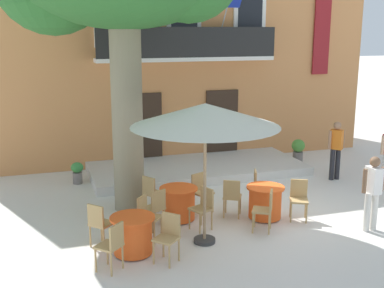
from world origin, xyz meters
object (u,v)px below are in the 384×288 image
Objects in this scene: cafe_table_middle at (133,235)px; cafe_chair_middle_0 at (168,234)px; cafe_chair_near_tree_3 at (259,186)px; cafe_chair_near_tree_0 at (232,195)px; cafe_table_near_tree at (265,202)px; cafe_chair_middle_3 at (112,244)px; cafe_chair_front_2 at (155,207)px; cafe_chair_front_3 at (203,206)px; ground_planter_left at (77,172)px; cafe_chair_near_tree_2 at (299,197)px; cafe_chair_near_tree_1 at (266,208)px; cafe_umbrella at (205,116)px; cafe_chair_front_0 at (201,190)px; cafe_chair_front_1 at (152,192)px; cafe_table_front at (179,203)px; pedestrian_by_tree at (336,147)px; cafe_chair_middle_1 at (147,214)px; cafe_chair_middle_2 at (99,222)px; pedestrian_mid_plaza at (373,189)px; ground_planter_right at (298,149)px.

cafe_chair_middle_0 is (0.57, -0.49, 0.14)m from cafe_table_middle.
cafe_chair_near_tree_0 is at bearing -154.26° from cafe_chair_near_tree_3.
cafe_table_near_tree is 0.95× the size of cafe_chair_middle_0.
cafe_chair_middle_3 and cafe_chair_front_2 have the same top height.
ground_planter_left is at bearing 119.06° from cafe_chair_front_3.
ground_planter_left is (-4.54, 4.26, -0.19)m from cafe_chair_near_tree_2.
cafe_chair_middle_0 is (-3.36, -1.12, 0.00)m from cafe_chair_near_tree_2.
cafe_chair_near_tree_1 is 2.52m from cafe_umbrella.
cafe_chair_near_tree_2 is at bearing 9.06° from cafe_table_middle.
cafe_chair_front_0 is 1.15m from cafe_chair_front_1.
pedestrian_by_tree is (5.15, 1.60, 0.57)m from cafe_table_front.
cafe_chair_middle_0 is at bearing -161.57° from cafe_chair_near_tree_2.
cafe_chair_near_tree_0 is 1.51m from cafe_chair_near_tree_2.
cafe_chair_front_2 is (-1.29, -0.78, 0.00)m from cafe_chair_front_0.
cafe_chair_front_1 is 1.00× the size of cafe_chair_front_3.
pedestrian_by_tree is (6.06, 2.38, 0.43)m from cafe_chair_middle_1.
pedestrian_by_tree reaches higher than cafe_chair_middle_2.
pedestrian_by_tree is (5.62, 1.01, 0.43)m from cafe_chair_front_1.
cafe_chair_middle_0 is at bearing -147.78° from cafe_umbrella.
cafe_chair_near_tree_1 is 1.50m from cafe_chair_near_tree_3.
cafe_chair_middle_1 is at bearing -139.10° from cafe_table_front.
cafe_chair_front_3 is at bearing -56.05° from cafe_chair_front_1.
cafe_chair_front_0 is 4.05m from ground_planter_left.
cafe_chair_middle_3 is at bearing -164.71° from cafe_chair_near_tree_2.
cafe_chair_middle_0 reaches higher than cafe_table_near_tree.
pedestrian_mid_plaza is at bearing -32.75° from cafe_chair_near_tree_0.
cafe_chair_front_2 is at bearing 165.55° from cafe_chair_front_3.
ground_planter_right is at bearing 75.68° from pedestrian_mid_plaza.
pedestrian_mid_plaza is 0.97× the size of pedestrian_by_tree.
cafe_chair_front_1 is 4.88m from pedestrian_mid_plaza.
cafe_chair_middle_3 is at bearing -117.31° from cafe_chair_front_1.
cafe_umbrella is at bearing 32.22° from cafe_chair_middle_0.
cafe_table_near_tree is 2.62m from cafe_chair_front_1.
cafe_table_near_tree is 0.77m from cafe_chair_near_tree_2.
cafe_chair_middle_2 and cafe_chair_front_1 have the same top height.
cafe_table_near_tree is at bearing 15.49° from cafe_table_middle.
cafe_chair_middle_3 and cafe_chair_front_1 have the same top height.
cafe_chair_front_2 reaches higher than cafe_table_front.
cafe_chair_middle_2 is at bearing -174.09° from cafe_table_near_tree.
cafe_chair_middle_1 is 0.55× the size of pedestrian_mid_plaza.
cafe_chair_middle_3 is 1.22× the size of ground_planter_right.
cafe_chair_front_2 is at bearing -147.53° from cafe_table_front.
cafe_chair_middle_2 is 2.10m from cafe_table_front.
cafe_chair_front_2 reaches higher than ground_planter_left.
cafe_chair_near_tree_0 is 1.00× the size of cafe_chair_front_0.
ground_planter_right is (2.54, 4.46, -0.11)m from cafe_chair_near_tree_2.
ground_planter_right is (6.95, 5.67, -0.11)m from cafe_chair_middle_3.
cafe_chair_middle_1 is at bearing 56.35° from cafe_table_middle.
cafe_chair_front_1 is (0.28, 2.49, 0.00)m from cafe_chair_middle_0.
ground_planter_right is (5.62, 3.09, -0.11)m from cafe_chair_front_1.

